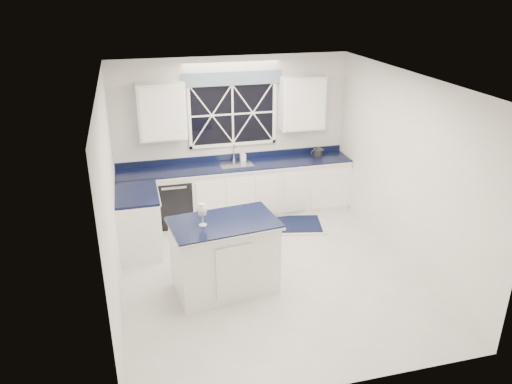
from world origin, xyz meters
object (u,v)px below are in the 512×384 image
object	(u,v)px
soap_bottle	(243,155)
kettle	(318,152)
wine_glass	(202,210)
faucet	(234,152)
island	(225,256)
dishwasher	(173,200)

from	to	relation	value
soap_bottle	kettle	bearing A→B (deg)	-4.96
wine_glass	soap_bottle	size ratio (longest dim) A/B	1.53
wine_glass	soap_bottle	xyz separation A→B (m)	(1.07, 2.41, -0.17)
faucet	soap_bottle	bearing A→B (deg)	-7.10
island	kettle	xyz separation A→B (m)	(2.13, 2.25, 0.52)
island	wine_glass	size ratio (longest dim) A/B	4.87
wine_glass	kettle	bearing A→B (deg)	43.71
faucet	kettle	world-z (taller)	faucet
faucet	kettle	xyz separation A→B (m)	(1.48, -0.13, -0.07)
dishwasher	kettle	size ratio (longest dim) A/B	3.07
dishwasher	kettle	xyz separation A→B (m)	(2.58, 0.06, 0.62)
faucet	kettle	bearing A→B (deg)	-5.17
dishwasher	wine_glass	xyz separation A→B (m)	(0.18, -2.24, 0.80)
wine_glass	island	bearing A→B (deg)	9.25
kettle	soap_bottle	size ratio (longest dim) A/B	1.39
island	wine_glass	bearing A→B (deg)	-177.91
dishwasher	soap_bottle	xyz separation A→B (m)	(1.25, 0.18, 0.63)
island	soap_bottle	bearing A→B (deg)	64.15
wine_glass	soap_bottle	distance (m)	2.65
soap_bottle	wine_glass	bearing A→B (deg)	-113.98
faucet	dishwasher	bearing A→B (deg)	-169.98
dishwasher	kettle	distance (m)	2.65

